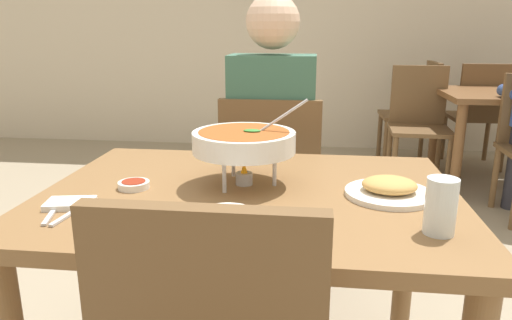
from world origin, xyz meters
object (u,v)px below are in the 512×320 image
diner_main (273,130)px  drink_glass (440,209)px  chair_bg_window (419,118)px  dining_table_far (511,110)px  dining_table_main (250,226)px  chair_bg_corner (418,107)px  sauce_dish (134,185)px  chair_bg_right (480,110)px  curry_bowl (244,142)px  chair_diner_main (271,184)px  appetizer_plate (389,189)px  rice_plate (228,221)px

diner_main → drink_glass: (0.46, -0.99, 0.04)m
drink_glass → chair_bg_window: size_ratio=0.14×
diner_main → chair_bg_window: bearing=60.2°
diner_main → dining_table_far: diner_main is taller
dining_table_main → chair_bg_corner: (1.08, 2.99, -0.11)m
sauce_dish → chair_bg_corner: 3.33m
diner_main → chair_bg_right: size_ratio=1.46×
drink_glass → dining_table_far: (1.15, 2.63, -0.19)m
dining_table_main → dining_table_far: same height
curry_bowl → chair_bg_right: 3.28m
chair_diner_main → sauce_dish: bearing=-114.5°
drink_glass → sauce_dish: bearing=164.6°
curry_bowl → sauce_dish: size_ratio=3.69×
dining_table_main → diner_main: (0.00, 0.75, 0.13)m
chair_bg_right → chair_bg_corner: 0.49m
drink_glass → dining_table_main: bearing=152.7°
chair_diner_main → chair_bg_window: bearing=60.6°
dining_table_far → appetizer_plate: bearing=-117.2°
drink_glass → rice_plate: bearing=-175.7°
diner_main → drink_glass: size_ratio=10.08×
dining_table_far → chair_bg_right: chair_bg_right is taller
rice_plate → chair_bg_corner: bearing=71.5°
rice_plate → sauce_dish: 0.41m
drink_glass → chair_bg_corner: 3.30m
chair_diner_main → diner_main: diner_main is taller
chair_bg_corner → sauce_dish: bearing=-115.2°
curry_bowl → dining_table_far: size_ratio=0.33×
curry_bowl → chair_bg_corner: size_ratio=0.37×
sauce_dish → chair_bg_right: 3.50m
sauce_dish → chair_bg_corner: chair_bg_corner is taller
chair_diner_main → chair_bg_right: 2.69m
drink_glass → chair_bg_right: size_ratio=0.14×
chair_diner_main → chair_bg_window: same height
chair_diner_main → chair_bg_window: (0.98, 1.74, 0.00)m
curry_bowl → dining_table_far: (1.64, 2.34, -0.26)m
appetizer_plate → sauce_dish: (-0.72, -0.02, -0.01)m
chair_bg_corner → dining_table_main: bearing=-109.9°
rice_plate → sauce_dish: rice_plate is taller
dining_table_far → chair_bg_window: size_ratio=1.11×
curry_bowl → dining_table_far: bearing=55.0°
sauce_dish → dining_table_far: (1.95, 2.41, -0.14)m
sauce_dish → chair_bg_window: (1.32, 2.48, -0.23)m
drink_glass → chair_bg_window: bearing=79.2°
sauce_dish → dining_table_far: sauce_dish is taller
dining_table_main → chair_diner_main: bearing=90.0°
dining_table_main → chair_bg_window: size_ratio=1.31×
dining_table_main → dining_table_far: bearing=56.0°
chair_diner_main → rice_plate: chair_diner_main is taller
rice_plate → dining_table_far: rice_plate is taller
diner_main → dining_table_far: bearing=45.4°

